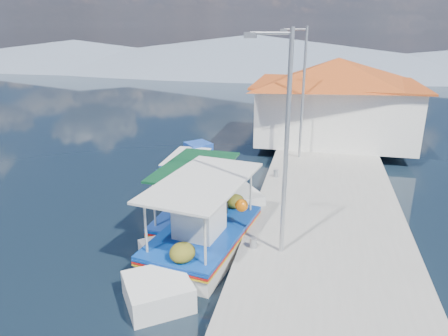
# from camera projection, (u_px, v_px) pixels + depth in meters

# --- Properties ---
(ground) EXTENTS (160.00, 160.00, 0.00)m
(ground) POSITION_uv_depth(u_px,v_px,m) (99.00, 285.00, 11.00)
(ground) COLOR black
(ground) RESTS_ON ground
(quay) EXTENTS (5.00, 44.00, 0.50)m
(quay) POSITION_uv_depth(u_px,v_px,m) (327.00, 206.00, 15.19)
(quay) COLOR #9E9B94
(quay) RESTS_ON ground
(bollards) EXTENTS (0.20, 17.20, 0.30)m
(bollards) POSITION_uv_depth(u_px,v_px,m) (268.00, 199.00, 14.82)
(bollards) COLOR #A5A8AD
(bollards) RESTS_ON quay
(main_caique) EXTENTS (3.02, 7.63, 2.54)m
(main_caique) POSITION_uv_depth(u_px,v_px,m) (204.00, 235.00, 12.61)
(main_caique) COLOR silver
(main_caique) RESTS_ON ground
(caique_green_canopy) EXTENTS (2.27, 6.66, 2.50)m
(caique_green_canopy) POSITION_uv_depth(u_px,v_px,m) (197.00, 217.00, 14.03)
(caique_green_canopy) COLOR silver
(caique_green_canopy) RESTS_ON ground
(caique_blue_hull) EXTENTS (1.70, 5.58, 0.99)m
(caique_blue_hull) POSITION_uv_depth(u_px,v_px,m) (187.00, 164.00, 19.79)
(caique_blue_hull) COLOR #1C45A9
(caique_blue_hull) RESTS_ON ground
(harbor_building) EXTENTS (10.49, 10.49, 4.40)m
(harbor_building) POSITION_uv_depth(u_px,v_px,m) (335.00, 98.00, 22.60)
(harbor_building) COLOR white
(harbor_building) RESTS_ON quay
(lamp_post_near) EXTENTS (1.21, 0.14, 6.00)m
(lamp_post_near) POSITION_uv_depth(u_px,v_px,m) (283.00, 135.00, 10.63)
(lamp_post_near) COLOR #A5A8AD
(lamp_post_near) RESTS_ON quay
(lamp_post_far) EXTENTS (1.21, 0.14, 6.00)m
(lamp_post_far) POSITION_uv_depth(u_px,v_px,m) (301.00, 87.00, 18.92)
(lamp_post_far) COLOR #A5A8AD
(lamp_post_far) RESTS_ON quay
(mountain_ridge) EXTENTS (171.40, 96.00, 5.50)m
(mountain_ridge) POSITION_uv_depth(u_px,v_px,m) (331.00, 57.00, 60.53)
(mountain_ridge) COLOR slate
(mountain_ridge) RESTS_ON ground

